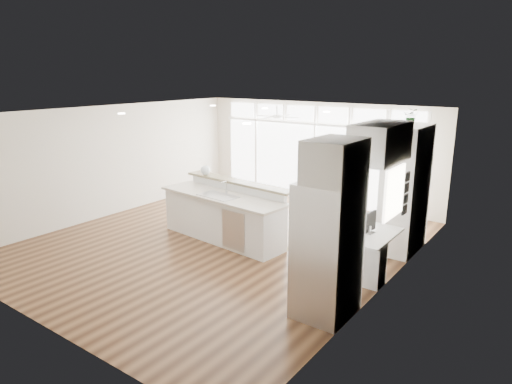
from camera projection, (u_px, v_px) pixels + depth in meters
The scene contains 24 objects.
floor at pixel (222, 242), 9.60m from camera, with size 7.00×8.00×0.02m, color #402413.
ceiling at pixel (220, 112), 8.91m from camera, with size 7.00×8.00×0.02m, color white.
wall_back at pixel (316, 152), 12.39m from camera, with size 7.00×0.04×2.70m, color beige.
wall_front at pixel (29, 235), 6.12m from camera, with size 7.00×0.04×2.70m, color beige.
wall_left at pixel (112, 161), 11.23m from camera, with size 0.04×8.00×2.70m, color beige.
wall_right at pixel (389, 209), 7.27m from camera, with size 0.04×8.00×2.70m, color beige.
glass_wall at pixel (315, 164), 12.42m from camera, with size 5.80×0.06×2.08m, color white.
transom_row at pixel (316, 114), 12.08m from camera, with size 5.90×0.06×0.40m, color white.
desk_window at pixel (394, 192), 7.48m from camera, with size 0.04×0.85×0.85m, color white.
ceiling_fan at pixel (277, 112), 11.44m from camera, with size 1.16×1.16×0.32m, color white.
recessed_lights at pixel (226, 113), 9.07m from camera, with size 3.40×3.00×0.02m, color white.
oven_cabinet at pixel (405, 189), 8.89m from camera, with size 0.64×1.20×2.50m, color white.
desk_nook at pixel (370, 254), 7.96m from camera, with size 0.72×1.30×0.76m, color white.
upper_cabinets at pixel (381, 142), 7.44m from camera, with size 0.64×1.30×0.64m, color white.
refrigerator at pixel (327, 250), 6.52m from camera, with size 0.76×0.90×2.00m, color silver.
fridge_cabinet at pixel (335, 161), 6.16m from camera, with size 0.64×0.90×0.60m, color white.
framed_photos at pixel (406, 193), 8.00m from camera, with size 0.06×0.22×0.80m, color black.
kitchen_island at pixel (223, 212), 9.60m from camera, with size 3.02×1.14×1.20m, color white.
rug at pixel (312, 247), 9.29m from camera, with size 0.95×0.69×0.01m, color #392512.
office_chair at pixel (319, 250), 7.81m from camera, with size 0.54×0.50×1.03m, color black.
fishbowl at pixel (205, 170), 10.32m from camera, with size 0.22×0.22×0.22m, color silver.
monitor at pixel (368, 222), 7.86m from camera, with size 0.08×0.47×0.39m, color black.
keyboard at pixel (358, 230), 8.00m from camera, with size 0.13×0.35×0.02m, color silver.
potted_plant at pixel (411, 118), 8.54m from camera, with size 0.28×0.31×0.24m, color #255725.
Camera 1 is at (5.85, -6.89, 3.46)m, focal length 32.00 mm.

